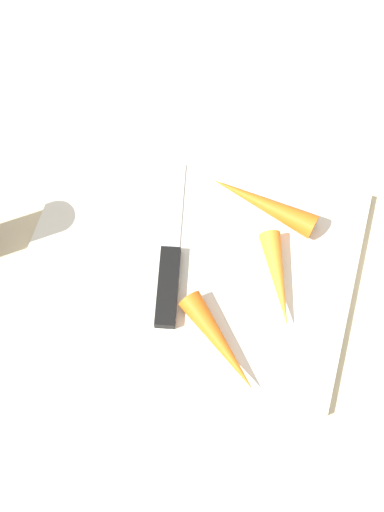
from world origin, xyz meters
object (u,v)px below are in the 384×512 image
(cutting_board, at_px, (192,258))
(carrot_longest, at_px, (262,203))
(knife, at_px, (169,276))
(carrot_medium, at_px, (220,343))
(carrot_shortest, at_px, (278,279))

(cutting_board, distance_m, carrot_longest, 0.10)
(cutting_board, relative_size, knife, 1.80)
(carrot_longest, distance_m, carrot_medium, 0.17)
(knife, xyz_separation_m, carrot_longest, (-0.08, -0.11, 0.01))
(knife, height_order, carrot_longest, carrot_longest)
(cutting_board, relative_size, carrot_shortest, 3.37)
(knife, height_order, carrot_medium, carrot_medium)
(carrot_medium, bearing_deg, carrot_shortest, 104.63)
(knife, bearing_deg, carrot_longest, -47.46)
(cutting_board, distance_m, carrot_shortest, 0.10)
(cutting_board, height_order, carrot_medium, carrot_medium)
(knife, bearing_deg, cutting_board, -41.05)
(carrot_medium, bearing_deg, knife, -178.42)
(carrot_shortest, bearing_deg, cutting_board, -116.70)
(carrot_longest, relative_size, carrot_medium, 1.08)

